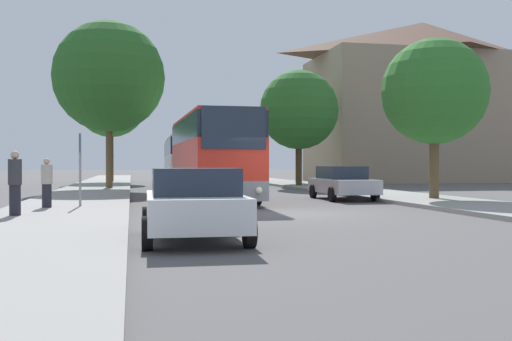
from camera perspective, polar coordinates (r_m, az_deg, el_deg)
The scene contains 17 objects.
ground_plane at distance 18.87m, azimuth 3.42°, elevation -4.13°, with size 300.00×300.00×0.00m, color #565454.
sidewalk_left at distance 18.32m, azimuth -18.27°, elevation -4.06°, with size 4.00×120.00×0.15m, color gray.
sidewalk_right at distance 21.77m, azimuth 21.53°, elevation -3.34°, with size 4.00×120.00×0.15m, color gray.
building_right_background at distance 55.85m, azimuth 15.60°, elevation 6.30°, with size 19.15×10.80×14.23m.
bus_front at distance 25.41m, azimuth -4.24°, elevation 1.35°, with size 2.88×10.49×3.55m.
bus_middle at distance 38.24m, azimuth -6.53°, elevation 0.83°, with size 3.05×11.56×3.18m.
parked_car_left_curb at distance 12.18m, azimuth -5.94°, elevation -3.11°, with size 2.14×4.02×1.47m.
parked_car_right_near at distance 26.51m, azimuth 8.22°, elevation -1.12°, with size 2.16×4.64×1.46m.
parked_car_right_far at distance 49.00m, azimuth -1.07°, elevation -0.29°, with size 2.15×4.67×1.52m.
bus_stop_sign at distance 20.88m, azimuth -16.41°, elevation 0.90°, with size 0.08×0.45×2.45m.
pedestrian_waiting_near at distance 17.65m, azimuth -21.97°, elevation -1.09°, with size 0.36×0.36×1.77m.
pedestrian_waiting_far at distance 20.55m, azimuth -19.30°, elevation -1.12°, with size 0.36×0.36×1.60m.
tree_left_near at distance 37.27m, azimuth -13.82°, elevation 8.66°, with size 6.65×6.65×9.98m.
tree_left_far at distance 50.61m, azimuth -13.66°, elevation 6.37°, with size 5.81×5.81×9.43m.
tree_right_near at distance 26.00m, azimuth 16.63°, elevation 7.19°, with size 4.38×4.38×6.60m.
tree_right_mid at distance 40.03m, azimuth 4.12°, elevation 5.76°, with size 5.25×5.25×7.65m.
tree_right_far at distance 45.05m, azimuth 4.04°, elevation 6.13°, with size 5.38×5.38×8.45m.
Camera 1 is at (-4.94, -18.14, 1.56)m, focal length 42.00 mm.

